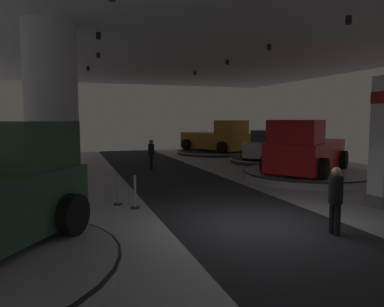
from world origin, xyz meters
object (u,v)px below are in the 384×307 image
(pickup_truck_deep_right, at_px, (217,138))
(display_platform_mid_right, at_px, (307,174))
(display_car_far_right, at_px, (269,146))
(display_car_far_left, at_px, (4,156))
(pickup_truck_mid_right, at_px, (305,151))
(display_platform_far_left, at_px, (6,175))
(display_platform_far_right, at_px, (269,160))
(display_platform_deep_right, at_px, (214,152))
(column_left, at_px, (52,117))
(visitor_walking_near, at_px, (336,197))
(visitor_walking_far, at_px, (151,153))

(pickup_truck_deep_right, xyz_separation_m, display_platform_mid_right, (-0.49, -11.39, -1.00))
(display_car_far_right, bearing_deg, display_car_far_left, -176.58)
(pickup_truck_mid_right, distance_m, display_platform_far_left, 13.52)
(display_platform_far_right, bearing_deg, display_platform_deep_right, 99.74)
(display_platform_deep_right, bearing_deg, display_platform_mid_right, -91.76)
(pickup_truck_deep_right, height_order, display_platform_far_left, pickup_truck_deep_right)
(column_left, relative_size, visitor_walking_near, 3.46)
(display_platform_deep_right, distance_m, visitor_walking_far, 9.24)
(display_platform_mid_right, distance_m, display_car_far_right, 5.78)
(display_car_far_right, bearing_deg, column_left, -148.35)
(display_platform_mid_right, height_order, display_platform_far_left, display_platform_mid_right)
(pickup_truck_deep_right, relative_size, display_platform_far_right, 1.21)
(display_car_far_left, relative_size, visitor_walking_far, 2.78)
(display_car_far_left, bearing_deg, display_car_far_right, 3.42)
(display_platform_mid_right, bearing_deg, visitor_walking_near, -122.45)
(display_car_far_left, bearing_deg, display_platform_far_right, 3.50)
(visitor_walking_far, bearing_deg, display_platform_far_left, -177.41)
(display_platform_mid_right, distance_m, visitor_walking_far, 7.84)
(display_platform_mid_right, distance_m, pickup_truck_mid_right, 1.13)
(display_platform_deep_right, bearing_deg, column_left, -128.91)
(pickup_truck_deep_right, relative_size, visitor_walking_far, 3.58)
(display_platform_far_right, relative_size, display_car_far_left, 1.06)
(column_left, height_order, visitor_walking_near, column_left)
(column_left, height_order, display_platform_far_left, column_left)
(display_platform_far_right, distance_m, display_car_far_right, 0.89)
(column_left, height_order, display_car_far_left, column_left)
(visitor_walking_far, bearing_deg, display_platform_mid_right, -39.94)
(pickup_truck_deep_right, relative_size, display_platform_far_left, 1.04)
(visitor_walking_near, distance_m, visitor_walking_far, 11.88)
(display_platform_mid_right, bearing_deg, display_car_far_right, 75.98)
(display_platform_deep_right, relative_size, display_car_far_right, 1.31)
(display_platform_deep_right, distance_m, pickup_truck_mid_right, 11.95)
(display_platform_mid_right, height_order, display_platform_far_right, display_platform_mid_right)
(display_platform_far_left, relative_size, visitor_walking_near, 3.45)
(display_car_far_left, bearing_deg, display_platform_deep_right, 27.88)
(display_platform_far_right, bearing_deg, visitor_walking_near, -114.83)
(column_left, height_order, visitor_walking_far, column_left)
(display_platform_deep_right, height_order, pickup_truck_mid_right, pickup_truck_mid_right)
(pickup_truck_mid_right, bearing_deg, visitor_walking_near, -121.61)
(display_platform_deep_right, height_order, display_car_far_left, display_car_far_left)
(display_platform_deep_right, bearing_deg, display_car_far_right, -80.50)
(display_platform_deep_right, xyz_separation_m, pickup_truck_mid_right, (-0.62, -11.88, 1.13))
(display_platform_deep_right, height_order, display_platform_far_left, display_platform_deep_right)
(column_left, xyz_separation_m, pickup_truck_deep_right, (11.00, 13.17, -1.57))
(display_platform_far_right, relative_size, display_platform_far_left, 0.85)
(display_platform_far_left, bearing_deg, visitor_walking_far, 2.59)
(pickup_truck_mid_right, height_order, display_platform_far_right, pickup_truck_mid_right)
(display_car_far_left, height_order, visitor_walking_near, display_car_far_left)
(pickup_truck_deep_right, distance_m, display_platform_far_left, 14.92)
(visitor_walking_far, bearing_deg, display_car_far_right, 4.17)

